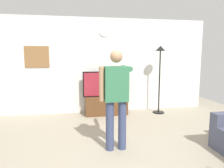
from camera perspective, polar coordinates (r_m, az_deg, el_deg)
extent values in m
plane|color=#9E937F|center=(3.44, 3.20, -20.48)|extent=(8.40, 8.40, 0.00)
cube|color=silver|center=(5.94, -3.38, 5.15)|extent=(6.40, 0.10, 2.70)
cube|color=brown|center=(5.77, -1.68, -5.99)|extent=(1.16, 0.51, 0.50)
sphere|color=black|center=(5.51, -1.26, -6.40)|extent=(0.04, 0.04, 0.04)
cube|color=black|center=(5.71, -1.78, 0.01)|extent=(1.27, 0.06, 0.71)
cube|color=maroon|center=(5.67, -1.73, -0.04)|extent=(1.21, 0.01, 0.65)
cylinder|color=white|center=(5.93, -2.20, 14.42)|extent=(0.27, 0.03, 0.27)
cube|color=olive|center=(5.92, -20.29, 7.16)|extent=(0.64, 0.04, 0.58)
cylinder|color=black|center=(6.09, 12.87, -7.72)|extent=(0.32, 0.32, 0.03)
cylinder|color=black|center=(5.91, 13.14, 0.56)|extent=(0.04, 0.04, 1.74)
cone|color=black|center=(5.87, 13.43, 9.69)|extent=(0.28, 0.28, 0.14)
cylinder|color=#384266|center=(3.59, -0.62, -11.64)|extent=(0.14, 0.14, 0.87)
cylinder|color=#384266|center=(3.63, 2.88, -11.42)|extent=(0.14, 0.14, 0.87)
cube|color=#33724C|center=(3.43, 1.17, 0.03)|extent=(0.40, 0.22, 0.59)
sphere|color=tan|center=(3.40, 1.20, 7.74)|extent=(0.21, 0.21, 0.21)
cylinder|color=tan|center=(3.39, -2.88, 0.02)|extent=(0.09, 0.09, 0.58)
cylinder|color=#33724C|center=(3.74, 3.98, 4.45)|extent=(0.09, 0.58, 0.09)
cube|color=white|center=(4.05, 2.86, 4.72)|extent=(0.04, 0.12, 0.04)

